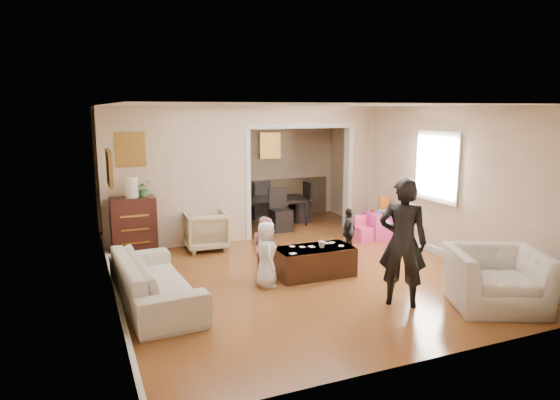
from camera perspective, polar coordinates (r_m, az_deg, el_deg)
name	(u,v)px	position (r m, az deg, el deg)	size (l,w,h in m)	color
floor	(285,264)	(8.30, 0.54, -7.38)	(7.00, 7.00, 0.00)	#9D5528
partition_left	(178,177)	(9.30, -11.70, 2.58)	(2.75, 0.18, 2.60)	beige
partition_right	(358,168)	(10.71, 8.97, 3.69)	(0.55, 0.18, 2.60)	beige
partition_header	(300,115)	(9.99, 2.32, 9.80)	(2.22, 0.18, 0.35)	beige
window_pane	(437,167)	(9.06, 17.71, 3.69)	(0.03, 0.95, 1.10)	white
framed_art_partition	(130,149)	(9.03, -16.88, 5.62)	(0.45, 0.03, 0.55)	brown
framed_art_sofa_wall	(109,168)	(6.71, -19.11, 3.52)	(0.03, 0.55, 0.40)	brown
framed_art_alcove	(270,146)	(11.52, -1.17, 6.29)	(0.45, 0.03, 0.55)	brown
sofa	(155,280)	(6.80, -14.26, -8.98)	(2.19, 0.86, 0.64)	beige
armchair_back	(206,231)	(9.16, -8.53, -3.51)	(0.74, 0.76, 0.69)	#C2B386
armchair_front	(496,279)	(7.06, 23.71, -8.32)	(1.16, 1.02, 0.76)	beige
dresser	(134,227)	(8.99, -16.52, -2.98)	(0.76, 0.43, 1.04)	#351410
table_lamp	(132,187)	(8.86, -16.75, 1.43)	(0.22, 0.22, 0.36)	#FFF9CF
potted_plant	(144,188)	(8.88, -15.46, 1.30)	(0.26, 0.23, 0.29)	#366D30
coffee_table	(314,262)	(7.70, 3.98, -7.10)	(1.19, 0.60, 0.45)	#3A2012
coffee_cup	(322,244)	(7.62, 4.85, -5.14)	(0.11, 0.11, 0.10)	silver
play_table	(381,225)	(10.05, 11.57, -2.88)	(0.54, 0.54, 0.52)	#F23FA5
cereal_box	(384,204)	(10.11, 11.90, -0.43)	(0.20, 0.07, 0.30)	gold
cyan_cup	(379,211)	(9.89, 11.31, -1.31)	(0.08, 0.08, 0.08)	teal
toy_block	(373,211)	(10.02, 10.67, -1.22)	(0.08, 0.06, 0.05)	#B42F16
play_bowl	(387,212)	(9.92, 12.25, -1.40)	(0.20, 0.20, 0.05)	silver
dining_table	(270,212)	(11.00, -1.20, -1.34)	(1.65, 0.92, 0.58)	black
adult_person	(403,242)	(6.60, 13.98, -4.76)	(0.62, 0.41, 1.69)	black
child_kneel_a	(266,254)	(7.16, -1.58, -6.28)	(0.47, 0.31, 0.96)	white
child_kneel_b	(265,246)	(7.62, -1.75, -5.35)	(0.45, 0.35, 0.93)	pink
child_toddler	(349,232)	(8.76, 7.95, -3.63)	(0.49, 0.21, 0.84)	black
craft_papers	(314,247)	(7.68, 3.99, -5.38)	(0.98, 0.46, 0.00)	white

